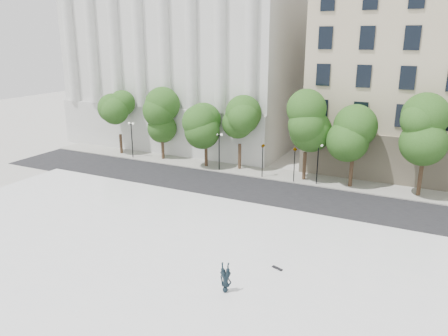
{
  "coord_description": "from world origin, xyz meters",
  "views": [
    {
      "loc": [
        15.06,
        -19.07,
        14.31
      ],
      "look_at": [
        0.63,
        10.0,
        4.61
      ],
      "focal_mm": 35.0,
      "sensor_mm": 36.0,
      "label": 1
    }
  ],
  "objects": [
    {
      "name": "lamp_posts",
      "position": [
        -0.89,
        22.6,
        2.95
      ],
      "size": [
        36.51,
        0.28,
        4.5
      ],
      "color": "black",
      "rests_on": "ground"
    },
    {
      "name": "far_sidewalk",
      "position": [
        0.0,
        24.0,
        0.06
      ],
      "size": [
        60.0,
        4.0,
        0.12
      ],
      "primitive_type": "cube",
      "color": "#9F9D92",
      "rests_on": "ground"
    },
    {
      "name": "street",
      "position": [
        0.0,
        18.0,
        0.01
      ],
      "size": [
        60.0,
        8.0,
        0.02
      ],
      "primitive_type": "cube",
      "color": "black",
      "rests_on": "ground"
    },
    {
      "name": "street_trees",
      "position": [
        -0.02,
        23.59,
        5.18
      ],
      "size": [
        47.33,
        4.83,
        7.68
      ],
      "color": "#382619",
      "rests_on": "ground"
    },
    {
      "name": "traffic_light_east",
      "position": [
        2.53,
        22.3,
        3.76
      ],
      "size": [
        1.09,
        1.9,
        4.26
      ],
      "color": "black",
      "rests_on": "ground"
    },
    {
      "name": "building_west",
      "position": [
        -17.0,
        38.57,
        12.89
      ],
      "size": [
        31.5,
        27.65,
        25.6
      ],
      "color": "silver",
      "rests_on": "ground"
    },
    {
      "name": "plaza",
      "position": [
        0.0,
        3.0,
        0.23
      ],
      "size": [
        44.0,
        22.0,
        0.45
      ],
      "primitive_type": "cube",
      "color": "white",
      "rests_on": "ground"
    },
    {
      "name": "ground",
      "position": [
        0.0,
        0.0,
        0.0
      ],
      "size": [
        160.0,
        160.0,
        0.0
      ],
      "primitive_type": "plane",
      "color": "#AEABA5",
      "rests_on": "ground"
    },
    {
      "name": "traffic_light_west",
      "position": [
        -0.96,
        22.3,
        3.69
      ],
      "size": [
        0.44,
        1.74,
        4.2
      ],
      "color": "black",
      "rests_on": "ground"
    },
    {
      "name": "person_lying",
      "position": [
        5.47,
        0.45,
        0.7
      ],
      "size": [
        1.09,
        1.94,
        0.5
      ],
      "primitive_type": "imported",
      "rotation": [
        -1.54,
        0.0,
        0.24
      ],
      "color": "black",
      "rests_on": "plaza"
    },
    {
      "name": "skateboard",
      "position": [
        7.23,
        4.21,
        0.49
      ],
      "size": [
        0.76,
        0.43,
        0.08
      ],
      "primitive_type": "cube",
      "rotation": [
        0.0,
        0.0,
        -0.34
      ],
      "color": "black",
      "rests_on": "plaza"
    }
  ]
}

